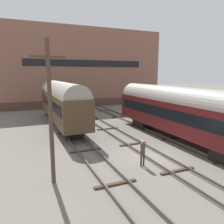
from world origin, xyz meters
The scene contains 11 objects.
ground_plane centered at (0.00, 0.00, 0.00)m, with size 200.00×200.00×0.00m, color #6B665B.
track_left centered at (-4.41, 0.00, 0.14)m, with size 2.60×60.00×0.26m.
track_middle centered at (0.00, 0.00, 0.14)m, with size 2.60×60.00×0.26m.
track_right centered at (4.41, 0.00, 0.14)m, with size 2.60×60.00×0.26m.
train_car_brown centered at (-4.41, 13.06, 3.06)m, with size 2.88×16.81×5.35m.
train_car_maroon centered at (4.41, 2.46, 2.91)m, with size 2.87×18.08×5.09m.
station_platform centered at (7.26, 3.51, 1.00)m, with size 3.07×14.18×1.08m.
bench centered at (7.32, 1.26, 1.57)m, with size 1.40×0.40×0.91m.
person_worker centered at (-1.66, -1.38, 1.13)m, with size 0.32×0.32×1.86m.
utility_pole centered at (-7.60, -1.32, 4.22)m, with size 1.80×0.24×8.13m.
warehouse_building centered at (2.99, 33.46, 7.48)m, with size 32.09×13.42×14.96m.
Camera 1 is at (-9.15, -13.54, 6.24)m, focal length 35.00 mm.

